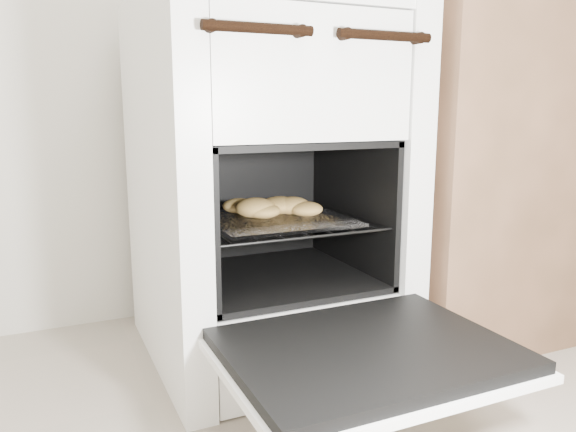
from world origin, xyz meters
TOP-DOWN VIEW (x-y plane):
  - stove at (-0.02, 1.19)m, footprint 0.55×0.61m
  - oven_door at (-0.02, 0.73)m, footprint 0.50×0.39m
  - oven_rack at (-0.02, 1.13)m, footprint 0.40×0.39m
  - foil_sheet at (-0.02, 1.11)m, footprint 0.31×0.28m
  - baked_rolls at (-0.02, 1.15)m, footprint 0.24×0.21m
  - counter at (0.73, 1.18)m, footprint 0.90×0.61m

SIDE VIEW (x-z plane):
  - oven_door at x=-0.02m, z-range 0.17..0.20m
  - oven_rack at x=-0.02m, z-range 0.34..0.35m
  - foil_sheet at x=-0.02m, z-range 0.34..0.35m
  - baked_rolls at x=-0.02m, z-range 0.35..0.39m
  - stove at x=-0.02m, z-range -0.01..0.83m
  - counter at x=0.73m, z-range 0.00..0.90m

